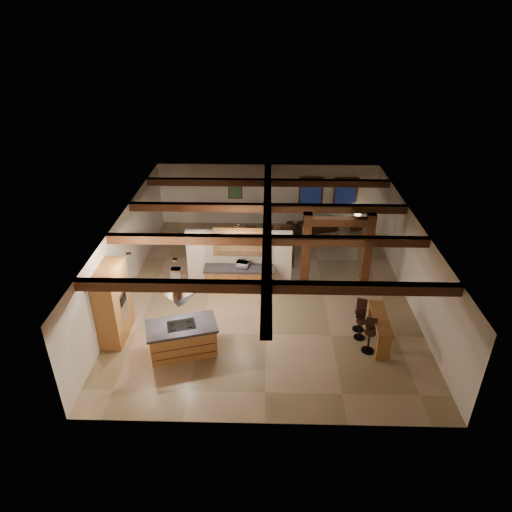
{
  "coord_description": "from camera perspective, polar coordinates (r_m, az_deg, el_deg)",
  "views": [
    {
      "loc": [
        -0.02,
        -13.97,
        9.13
      ],
      "look_at": [
        -0.39,
        0.5,
        1.21
      ],
      "focal_mm": 32.0,
      "sensor_mm": 36.0,
      "label": 1
    }
  ],
  "objects": [
    {
      "name": "microwave",
      "position": [
        16.25,
        -1.69,
        -1.1
      ],
      "size": [
        0.48,
        0.39,
        0.23
      ],
      "primitive_type": "imported",
      "rotation": [
        0.0,
        0.0,
        2.88
      ],
      "color": "silver",
      "rests_on": "back_counter"
    },
    {
      "name": "pantry_cabinet",
      "position": [
        14.62,
        -17.41,
        -5.65
      ],
      "size": [
        0.67,
        1.6,
        2.4
      ],
      "color": "#AF7B38",
      "rests_on": "ground"
    },
    {
      "name": "sofa",
      "position": [
        21.23,
        7.09,
        3.97
      ],
      "size": [
        2.42,
        1.57,
        0.66
      ],
      "primitive_type": "imported",
      "rotation": [
        0.0,
        0.0,
        3.48
      ],
      "color": "black",
      "rests_on": "ground"
    },
    {
      "name": "range_hood",
      "position": [
        13.13,
        -9.6,
        -5.79
      ],
      "size": [
        1.1,
        1.1,
        1.4
      ],
      "color": "silver",
      "rests_on": "room_walls"
    },
    {
      "name": "ground",
      "position": [
        16.69,
        1.3,
        -4.48
      ],
      "size": [
        12.0,
        12.0,
        0.0
      ],
      "primitive_type": "plane",
      "color": "tan",
      "rests_on": "ground"
    },
    {
      "name": "ceiling_beams",
      "position": [
        15.35,
        1.42,
        4.18
      ],
      "size": [
        10.0,
        12.0,
        0.28
      ],
      "color": "#402210",
      "rests_on": "room_walls"
    },
    {
      "name": "side_table",
      "position": [
        21.72,
        12.47,
        3.95
      ],
      "size": [
        0.58,
        0.58,
        0.57
      ],
      "primitive_type": "cube",
      "rotation": [
        0.0,
        0.0,
        0.31
      ],
      "color": "#402210",
      "rests_on": "ground"
    },
    {
      "name": "back_counter",
      "position": [
        16.56,
        -2.14,
        -2.84
      ],
      "size": [
        2.5,
        0.66,
        0.94
      ],
      "color": "#AF7B38",
      "rests_on": "ground"
    },
    {
      "name": "back_windows",
      "position": [
        21.5,
        8.99,
        7.55
      ],
      "size": [
        2.7,
        0.07,
        1.7
      ],
      "color": "#402210",
      "rests_on": "room_walls"
    },
    {
      "name": "upper_display_cabinet",
      "position": [
        16.06,
        -2.19,
        1.72
      ],
      "size": [
        1.8,
        0.36,
        0.95
      ],
      "color": "#AF7B38",
      "rests_on": "partition_wall"
    },
    {
      "name": "dining_table",
      "position": [
        18.74,
        1.62,
        0.71
      ],
      "size": [
        2.15,
        1.54,
        0.68
      ],
      "primitive_type": "imported",
      "rotation": [
        0.0,
        0.0,
        -0.26
      ],
      "color": "#421F10",
      "rests_on": "ground"
    },
    {
      "name": "bar_stool_b",
      "position": [
        14.15,
        14.03,
        -9.59
      ],
      "size": [
        0.4,
        0.41,
        1.1
      ],
      "color": "black",
      "rests_on": "ground"
    },
    {
      "name": "room_walls",
      "position": [
        15.78,
        1.37,
        0.94
      ],
      "size": [
        12.0,
        12.0,
        12.0
      ],
      "color": "silver",
      "rests_on": "ground"
    },
    {
      "name": "bar_stool_c",
      "position": [
        14.94,
        12.88,
        -7.19
      ],
      "size": [
        0.4,
        0.41,
        1.08
      ],
      "color": "black",
      "rests_on": "ground"
    },
    {
      "name": "bar_stool_a",
      "position": [
        14.63,
        12.95,
        -8.26
      ],
      "size": [
        0.35,
        0.35,
        1.01
      ],
      "color": "black",
      "rests_on": "ground"
    },
    {
      "name": "framed_art",
      "position": [
        21.3,
        -2.63,
        8.25
      ],
      "size": [
        0.65,
        0.05,
        0.85
      ],
      "color": "#402210",
      "rests_on": "room_walls"
    },
    {
      "name": "partition_wall",
      "position": [
        16.58,
        -2.1,
        -0.29
      ],
      "size": [
        3.8,
        0.18,
        2.2
      ],
      "primitive_type": "cube",
      "color": "silver",
      "rests_on": "ground"
    },
    {
      "name": "kitchen_island",
      "position": [
        13.88,
        -9.17,
        -10.13
      ],
      "size": [
        2.26,
        1.61,
        1.01
      ],
      "color": "#AF7B38",
      "rests_on": "ground"
    },
    {
      "name": "recessed_cans",
      "position": [
        13.8,
        -9.19,
        1.32
      ],
      "size": [
        3.16,
        2.46,
        0.03
      ],
      "color": "silver",
      "rests_on": "room_walls"
    },
    {
      "name": "timber_posts",
      "position": [
        16.43,
        10.14,
        1.58
      ],
      "size": [
        2.5,
        0.3,
        2.9
      ],
      "color": "#402210",
      "rests_on": "ground"
    },
    {
      "name": "dining_chairs",
      "position": [
        18.6,
        1.64,
        1.49
      ],
      "size": [
        2.02,
        2.02,
        1.24
      ],
      "color": "#402210",
      "rests_on": "ground"
    },
    {
      "name": "table_lamp",
      "position": [
        21.5,
        12.61,
        5.25
      ],
      "size": [
        0.3,
        0.3,
        0.35
      ],
      "color": "black",
      "rests_on": "side_table"
    },
    {
      "name": "bar_counter",
      "position": [
        14.48,
        15.2,
        -8.38
      ],
      "size": [
        0.52,
        1.82,
        0.95
      ],
      "color": "#AF7B38",
      "rests_on": "ground"
    }
  ]
}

